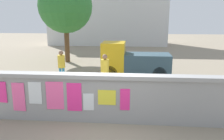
{
  "coord_description": "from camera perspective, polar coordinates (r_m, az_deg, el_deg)",
  "views": [
    {
      "loc": [
        0.8,
        -6.61,
        3.16
      ],
      "look_at": [
        0.02,
        2.14,
        1.14
      ],
      "focal_mm": 37.16,
      "sensor_mm": 36.0,
      "label": 1
    }
  ],
  "objects": [
    {
      "name": "ground",
      "position": [
        14.97,
        1.9,
        0.75
      ],
      "size": [
        60.0,
        60.0,
        0.0
      ],
      "primitive_type": "plane",
      "color": "gray"
    },
    {
      "name": "poster_wall",
      "position": [
        7.07,
        -1.85,
        -6.79
      ],
      "size": [
        7.79,
        0.42,
        1.5
      ],
      "color": "gray",
      "rests_on": "ground"
    },
    {
      "name": "auto_rickshaw_truck",
      "position": [
        12.45,
        4.94,
        2.44
      ],
      "size": [
        3.62,
        1.55,
        1.85
      ],
      "color": "black",
      "rests_on": "ground"
    },
    {
      "name": "motorcycle",
      "position": [
        8.36,
        10.65,
        -6.12
      ],
      "size": [
        1.89,
        0.6,
        0.87
      ],
      "color": "black",
      "rests_on": "ground"
    },
    {
      "name": "bicycle_near",
      "position": [
        9.65,
        -17.91,
        -4.54
      ],
      "size": [
        1.71,
        0.44,
        0.95
      ],
      "color": "black",
      "rests_on": "ground"
    },
    {
      "name": "person_walking",
      "position": [
        9.91,
        -1.76,
        0.27
      ],
      "size": [
        0.42,
        0.42,
        1.62
      ],
      "color": "yellow",
      "rests_on": "ground"
    },
    {
      "name": "person_bystander",
      "position": [
        11.27,
        -12.33,
        1.52
      ],
      "size": [
        0.43,
        0.43,
        1.62
      ],
      "color": "#338CBF",
      "rests_on": "ground"
    },
    {
      "name": "tree_roadside",
      "position": [
        16.7,
        -11.41,
        15.14
      ],
      "size": [
        3.7,
        3.7,
        5.73
      ],
      "color": "brown",
      "rests_on": "ground"
    },
    {
      "name": "building_background",
      "position": [
        27.65,
        -0.92,
        13.53
      ],
      "size": [
        13.55,
        4.88,
        6.84
      ],
      "color": "silver",
      "rests_on": "ground"
    }
  ]
}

